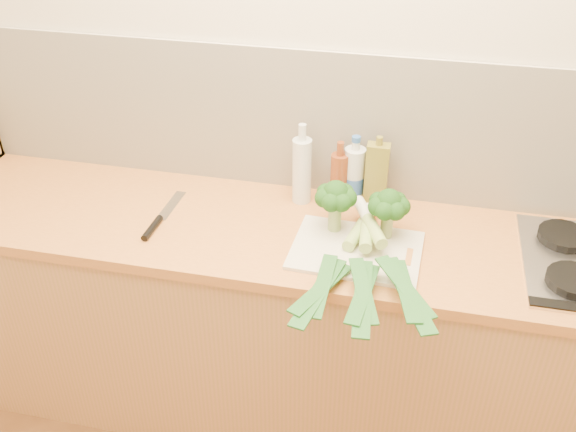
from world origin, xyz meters
name	(u,v)px	position (x,y,z in m)	size (l,w,h in m)	color
room_shell	(319,124)	(0.00, 1.49, 1.17)	(3.50, 3.50, 3.50)	beige
counter	(301,326)	(0.00, 1.20, 0.45)	(3.20, 0.62, 0.90)	#B2784A
chopping_board	(356,250)	(0.20, 1.12, 0.91)	(0.42, 0.31, 0.01)	beige
broccoli_left	(336,197)	(0.11, 1.21, 1.04)	(0.14, 0.14, 0.19)	#8DA460
broccoli_right	(389,205)	(0.29, 1.21, 1.04)	(0.14, 0.14, 0.18)	#8DA460
leek_front	(349,245)	(0.17, 1.10, 0.94)	(0.20, 0.69, 0.04)	white
leek_mid	(365,251)	(0.23, 1.06, 0.95)	(0.12, 0.66, 0.04)	white
leek_back	(382,244)	(0.28, 1.08, 0.97)	(0.31, 0.65, 0.04)	white
chefs_knife	(157,222)	(-0.50, 1.13, 0.91)	(0.04, 0.33, 0.02)	silver
oil_tin	(376,176)	(0.22, 1.41, 1.03)	(0.08, 0.05, 0.28)	olive
glass_bottle	(302,170)	(-0.04, 1.39, 1.03)	(0.07, 0.07, 0.31)	silver
amber_bottle	(339,178)	(0.09, 1.40, 1.00)	(0.06, 0.06, 0.25)	brown
water_bottle	(354,177)	(0.14, 1.43, 1.00)	(0.08, 0.08, 0.25)	silver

